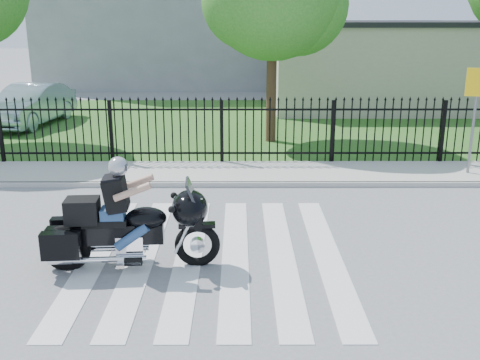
{
  "coord_description": "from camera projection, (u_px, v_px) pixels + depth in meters",
  "views": [
    {
      "loc": [
        0.46,
        -8.94,
        4.02
      ],
      "look_at": [
        0.49,
        1.22,
        1.0
      ],
      "focal_mm": 42.0,
      "sensor_mm": 36.0,
      "label": 1
    }
  ],
  "objects": [
    {
      "name": "grass_strip",
      "position": [
        227.0,
        124.0,
        21.21
      ],
      "size": [
        40.0,
        12.0,
        0.02
      ],
      "primitive_type": "cube",
      "color": "#295B1F",
      "rests_on": "ground"
    },
    {
      "name": "sidewalk",
      "position": [
        221.0,
        173.0,
        14.49
      ],
      "size": [
        40.0,
        2.0,
        0.12
      ],
      "primitive_type": "cube",
      "color": "#ADAAA3",
      "rests_on": "ground"
    },
    {
      "name": "iron_fence",
      "position": [
        222.0,
        133.0,
        15.21
      ],
      "size": [
        26.0,
        0.04,
        1.8
      ],
      "color": "black",
      "rests_on": "ground"
    },
    {
      "name": "crosswalk",
      "position": [
        212.0,
        255.0,
        9.71
      ],
      "size": [
        5.0,
        5.5,
        0.01
      ],
      "primitive_type": null,
      "color": "silver",
      "rests_on": "ground"
    },
    {
      "name": "curb",
      "position": [
        220.0,
        184.0,
        13.53
      ],
      "size": [
        40.0,
        0.12,
        0.12
      ],
      "primitive_type": "cube",
      "color": "#ADAAA3",
      "rests_on": "ground"
    },
    {
      "name": "parked_car",
      "position": [
        30.0,
        105.0,
        20.75
      ],
      "size": [
        2.27,
        4.74,
        1.5
      ],
      "primitive_type": "imported",
      "rotation": [
        0.0,
        0.0,
        -0.16
      ],
      "color": "#93ACB9",
      "rests_on": "grass_strip"
    },
    {
      "name": "building_low_roof",
      "position": [
        391.0,
        24.0,
        24.04
      ],
      "size": [
        10.2,
        6.2,
        0.2
      ],
      "primitive_type": "cube",
      "color": "black",
      "rests_on": "building_low"
    },
    {
      "name": "ground",
      "position": [
        212.0,
        255.0,
        9.71
      ],
      "size": [
        120.0,
        120.0,
        0.0
      ],
      "primitive_type": "plane",
      "color": "slate",
      "rests_on": "ground"
    },
    {
      "name": "motorcycle_rider",
      "position": [
        125.0,
        222.0,
        9.05
      ],
      "size": [
        2.9,
        0.98,
        1.92
      ],
      "rotation": [
        0.0,
        0.0,
        0.06
      ],
      "color": "black",
      "rests_on": "ground"
    },
    {
      "name": "building_low",
      "position": [
        388.0,
        67.0,
        24.56
      ],
      "size": [
        10.0,
        6.0,
        3.5
      ],
      "primitive_type": "cube",
      "color": "#BAB19B",
      "rests_on": "ground"
    },
    {
      "name": "traffic_sign",
      "position": [
        477.0,
        99.0,
        13.77
      ],
      "size": [
        0.57,
        0.18,
        2.64
      ],
      "rotation": [
        0.0,
        0.0,
        -0.25
      ],
      "color": "slate",
      "rests_on": "sidewalk"
    }
  ]
}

